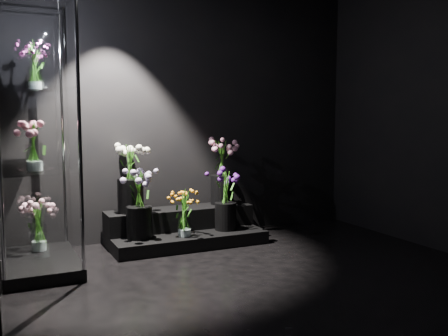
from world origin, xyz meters
TOP-DOWN VIEW (x-y plane):
  - floor at (0.00, 0.00)m, footprint 4.00×4.00m
  - wall_back at (0.00, 2.00)m, footprint 4.00×0.00m
  - display_riser at (-0.20, 1.68)m, footprint 1.59×0.71m
  - display_case at (-1.67, 1.33)m, footprint 0.62×1.04m
  - bouquet_orange_bells at (-0.29, 1.42)m, footprint 0.27×0.27m
  - bouquet_lilac at (-0.72, 1.54)m, footprint 0.39×0.39m
  - bouquet_purple at (0.21, 1.51)m, footprint 0.38×0.38m
  - bouquet_cream_roses at (-0.74, 1.77)m, footprint 0.38×0.38m
  - bouquet_pink_roses at (0.31, 1.81)m, footprint 0.42×0.42m
  - bouquet_case_pink at (-1.69, 1.11)m, footprint 0.34×0.34m
  - bouquet_case_magenta at (-1.63, 1.51)m, footprint 0.23×0.23m
  - bouquet_case_base_pink at (-1.65, 1.58)m, footprint 0.33×0.33m

SIDE VIEW (x-z plane):
  - floor at x=0.00m, z-range 0.00..0.00m
  - display_riser at x=-0.20m, z-range -0.03..0.32m
  - bouquet_case_base_pink at x=-1.65m, z-range 0.12..0.59m
  - bouquet_orange_bells at x=-0.29m, z-range 0.14..0.61m
  - bouquet_purple at x=0.21m, z-range 0.18..0.79m
  - bouquet_lilac at x=-0.72m, z-range 0.17..0.86m
  - bouquet_pink_roses at x=0.31m, z-range 0.39..1.12m
  - bouquet_cream_roses at x=-0.74m, z-range 0.41..1.11m
  - bouquet_case_pink at x=-1.69m, z-range 0.91..1.31m
  - display_case at x=-1.67m, z-range 0.00..2.29m
  - wall_back at x=0.00m, z-range -0.60..3.40m
  - bouquet_case_magenta at x=-1.63m, z-range 1.57..1.97m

